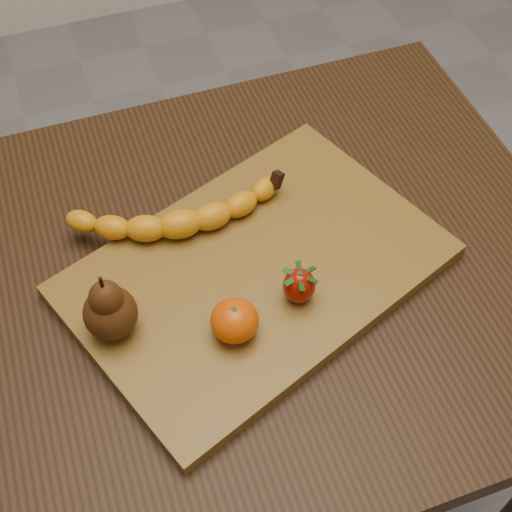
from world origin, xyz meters
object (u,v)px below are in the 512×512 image
object	(u,v)px
pear	(108,305)
mandarin	(235,321)
cutting_board	(256,270)
table	(199,324)

from	to	relation	value
pear	mandarin	world-z (taller)	pear
cutting_board	mandarin	xyz separation A→B (m)	(-0.05, -0.08, 0.03)
table	mandarin	world-z (taller)	mandarin
pear	mandarin	distance (m)	0.14
pear	mandarin	xyz separation A→B (m)	(0.13, -0.05, -0.02)
pear	mandarin	bearing A→B (deg)	-21.71
table	cutting_board	world-z (taller)	cutting_board
table	cutting_board	xyz separation A→B (m)	(0.08, -0.01, 0.11)
mandarin	table	bearing A→B (deg)	102.84
cutting_board	pear	bearing A→B (deg)	168.17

